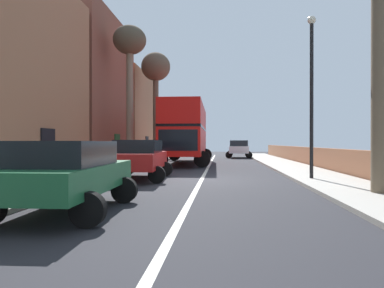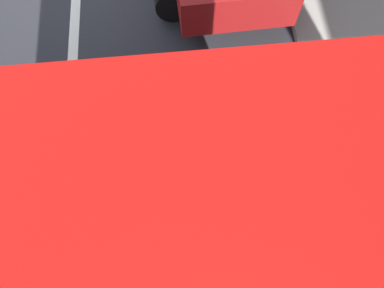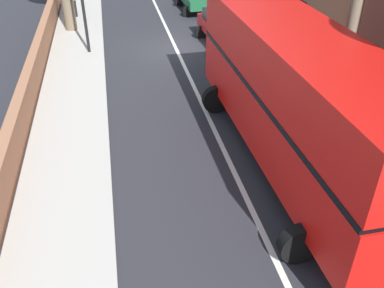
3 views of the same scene
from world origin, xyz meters
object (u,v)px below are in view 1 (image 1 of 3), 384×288
at_px(lamppost_right, 312,83).
at_px(parked_car_red_left_0, 140,157).
at_px(parked_car_white_right_1, 239,148).
at_px(street_tree_left_0, 156,72).
at_px(parked_car_green_left_2, 66,172).
at_px(street_tree_left_2, 130,49).
at_px(double_decker_bus, 186,131).

bearing_deg(lamppost_right, parked_car_red_left_0, -179.82).
height_order(parked_car_white_right_1, street_tree_left_0, street_tree_left_0).
xyz_separation_m(parked_car_white_right_1, lamppost_right, (1.80, -20.12, 2.85)).
distance_m(parked_car_red_left_0, parked_car_green_left_2, 6.63).
xyz_separation_m(street_tree_left_2, lamppost_right, (9.25, -7.44, -3.56)).
distance_m(double_decker_bus, parked_car_red_left_0, 10.68).
height_order(parked_car_white_right_1, lamppost_right, lamppost_right).
relative_size(parked_car_red_left_0, parked_car_white_right_1, 1.09).
bearing_deg(parked_car_red_left_0, parked_car_white_right_1, 76.07).
height_order(parked_car_red_left_0, street_tree_left_2, street_tree_left_2).
bearing_deg(parked_car_white_right_1, parked_car_red_left_0, -103.93).
bearing_deg(parked_car_white_right_1, double_decker_bus, -113.65).
bearing_deg(parked_car_red_left_0, lamppost_right, 0.18).
distance_m(double_decker_bus, parked_car_green_left_2, 17.27).
height_order(parked_car_red_left_0, parked_car_green_left_2, parked_car_red_left_0).
xyz_separation_m(double_decker_bus, parked_car_red_left_0, (-0.80, -10.56, -1.43)).
bearing_deg(double_decker_bus, parked_car_green_left_2, -92.66).
bearing_deg(street_tree_left_0, parked_car_red_left_0, -81.44).
distance_m(parked_car_green_left_2, street_tree_left_2, 15.70).
bearing_deg(parked_car_green_left_2, street_tree_left_0, 95.97).
distance_m(double_decker_bus, parked_car_white_right_1, 10.55).
relative_size(parked_car_white_right_1, parked_car_green_left_2, 1.00).
height_order(double_decker_bus, parked_car_red_left_0, double_decker_bus).
distance_m(street_tree_left_0, lamppost_right, 17.97).
xyz_separation_m(street_tree_left_0, street_tree_left_2, (-0.18, -7.62, -0.16)).
xyz_separation_m(parked_car_white_right_1, street_tree_left_2, (-7.45, -12.67, 6.41)).
height_order(parked_car_green_left_2, street_tree_left_2, street_tree_left_2).
relative_size(double_decker_bus, parked_car_red_left_0, 2.43).
xyz_separation_m(parked_car_red_left_0, parked_car_green_left_2, (-0.00, -6.63, -0.03)).
xyz_separation_m(parked_car_red_left_0, street_tree_left_2, (-2.45, 7.46, 6.45)).
distance_m(double_decker_bus, street_tree_left_2, 6.73).
distance_m(parked_car_white_right_1, lamppost_right, 20.40).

